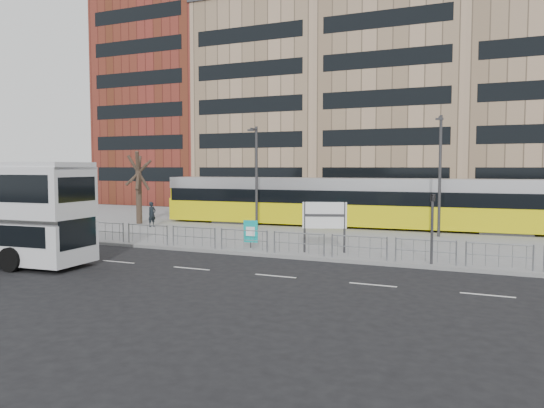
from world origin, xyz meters
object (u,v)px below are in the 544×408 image
at_px(traffic_light_west, 67,204).
at_px(bare_tree, 138,150).
at_px(lamp_post_east, 440,170).
at_px(lamp_post_west, 256,173).
at_px(pedestrian, 152,214).
at_px(traffic_light_east, 432,220).
at_px(tram, 360,203).
at_px(station_sign, 325,218).
at_px(ad_panel, 251,232).

relative_size(traffic_light_west, bare_tree, 0.40).
bearing_deg(lamp_post_east, traffic_light_west, -156.65).
bearing_deg(lamp_post_east, bare_tree, -176.70).
height_order(lamp_post_west, bare_tree, bare_tree).
xyz_separation_m(pedestrian, traffic_light_east, (20.23, -7.11, 1.08)).
bearing_deg(lamp_post_west, tram, 30.86).
relative_size(pedestrian, bare_tree, 0.23).
xyz_separation_m(traffic_light_west, traffic_light_east, (21.81, -0.64, 0.00)).
xyz_separation_m(lamp_post_east, bare_tree, (-21.64, -1.25, 1.46)).
distance_m(traffic_light_east, bare_tree, 24.22).
bearing_deg(traffic_light_east, lamp_post_east, 117.77).
bearing_deg(traffic_light_west, lamp_post_east, 28.75).
distance_m(pedestrian, traffic_light_west, 6.75).
relative_size(traffic_light_west, lamp_post_east, 0.42).
xyz_separation_m(station_sign, lamp_post_east, (4.54, 8.61, 2.32)).
bearing_deg(pedestrian, bare_tree, 70.36).
relative_size(station_sign, traffic_light_east, 0.82).
bearing_deg(ad_panel, bare_tree, 143.39).
bearing_deg(lamp_post_west, bare_tree, -177.12).
height_order(tram, pedestrian, tram).
distance_m(traffic_light_east, lamp_post_west, 15.76).
height_order(lamp_post_east, bare_tree, bare_tree).
bearing_deg(lamp_post_east, pedestrian, -172.37).
bearing_deg(traffic_light_east, station_sign, -168.54).
distance_m(station_sign, traffic_light_west, 16.51).
distance_m(tram, lamp_post_west, 7.68).
xyz_separation_m(tram, traffic_light_east, (6.50, -12.74, 0.23)).
xyz_separation_m(tram, lamp_post_east, (5.73, -3.02, 2.33)).
relative_size(traffic_light_west, traffic_light_east, 1.00).
relative_size(lamp_post_east, bare_tree, 0.95).
bearing_deg(traffic_light_west, pedestrian, 81.69).
relative_size(tram, station_sign, 11.71).
height_order(station_sign, pedestrian, station_sign).
relative_size(pedestrian, lamp_post_west, 0.25).
height_order(ad_panel, traffic_light_west, traffic_light_west).
bearing_deg(pedestrian, tram, -55.41).
xyz_separation_m(ad_panel, traffic_light_east, (9.38, -1.01, 1.12)).
bearing_deg(pedestrian, lamp_post_east, -70.06).
relative_size(ad_panel, lamp_post_east, 0.20).
distance_m(pedestrian, traffic_light_east, 21.47).
distance_m(traffic_light_east, lamp_post_east, 9.97).
bearing_deg(bare_tree, station_sign, -23.30).
bearing_deg(traffic_light_east, ad_panel, -162.89).
relative_size(tram, lamp_post_west, 4.21).
distance_m(ad_panel, lamp_post_west, 9.18).
bearing_deg(lamp_post_west, traffic_light_east, -34.91).
bearing_deg(tram, lamp_post_east, -30.29).
bearing_deg(bare_tree, traffic_light_east, -20.70).
xyz_separation_m(ad_panel, lamp_post_west, (-3.46, 7.95, 3.03)).
relative_size(traffic_light_east, lamp_post_east, 0.42).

